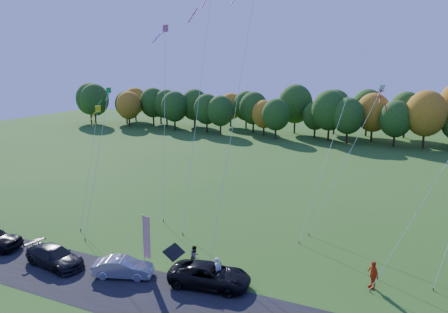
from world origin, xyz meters
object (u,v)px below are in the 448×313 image
at_px(black_suv, 210,275).
at_px(person_east, 373,275).
at_px(silver_sedan, 123,267).
at_px(feather_flag, 146,237).

xyz_separation_m(black_suv, person_east, (9.67, 4.24, 0.18)).
height_order(silver_sedan, person_east, person_east).
height_order(person_east, feather_flag, feather_flag).
distance_m(black_suv, silver_sedan, 6.09).
height_order(silver_sedan, feather_flag, feather_flag).
distance_m(silver_sedan, feather_flag, 2.55).
bearing_deg(black_suv, feather_flag, 80.23).
height_order(black_suv, silver_sedan, black_suv).
xyz_separation_m(silver_sedan, person_east, (15.59, 5.64, 0.26)).
distance_m(person_east, feather_flag, 15.32).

